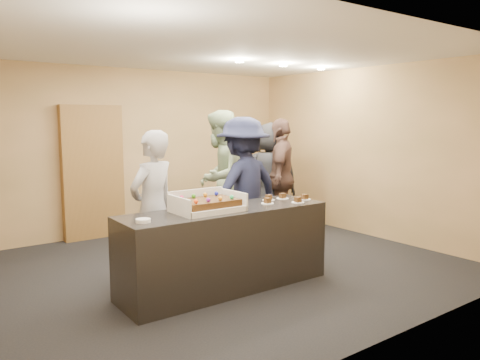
{
  "coord_description": "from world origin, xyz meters",
  "views": [
    {
      "loc": [
        -3.1,
        -4.82,
        1.88
      ],
      "look_at": [
        0.44,
        0.0,
        1.1
      ],
      "focal_mm": 35.0,
      "sensor_mm": 36.0,
      "label": 1
    }
  ],
  "objects_px": {
    "person_dark_suit": "(270,178)",
    "cake_box": "(206,207)",
    "person_navy_man": "(243,188)",
    "person_brown_extra": "(281,177)",
    "person_server_grey": "(153,208)",
    "person_sage_man": "(220,178)",
    "serving_counter": "(225,249)",
    "sheet_cake": "(208,202)",
    "storage_cabinet": "(93,172)",
    "plate_stack": "(143,221)"
  },
  "relations": [
    {
      "from": "person_navy_man",
      "to": "person_sage_man",
      "type": "bearing_deg",
      "value": -105.8
    },
    {
      "from": "storage_cabinet",
      "to": "sheet_cake",
      "type": "bearing_deg",
      "value": -86.61
    },
    {
      "from": "serving_counter",
      "to": "sheet_cake",
      "type": "relative_size",
      "value": 3.92
    },
    {
      "from": "person_navy_man",
      "to": "person_brown_extra",
      "type": "bearing_deg",
      "value": -158.96
    },
    {
      "from": "serving_counter",
      "to": "person_dark_suit",
      "type": "bearing_deg",
      "value": 40.21
    },
    {
      "from": "serving_counter",
      "to": "storage_cabinet",
      "type": "relative_size",
      "value": 1.15
    },
    {
      "from": "plate_stack",
      "to": "person_brown_extra",
      "type": "xyz_separation_m",
      "value": [
        3.15,
        1.61,
        0.03
      ]
    },
    {
      "from": "person_sage_man",
      "to": "cake_box",
      "type": "bearing_deg",
      "value": 15.72
    },
    {
      "from": "person_navy_man",
      "to": "person_dark_suit",
      "type": "relative_size",
      "value": 1.04
    },
    {
      "from": "serving_counter",
      "to": "sheet_cake",
      "type": "distance_m",
      "value": 0.59
    },
    {
      "from": "cake_box",
      "to": "person_navy_man",
      "type": "relative_size",
      "value": 0.38
    },
    {
      "from": "sheet_cake",
      "to": "person_server_grey",
      "type": "bearing_deg",
      "value": 121.05
    },
    {
      "from": "serving_counter",
      "to": "plate_stack",
      "type": "relative_size",
      "value": 16.67
    },
    {
      "from": "serving_counter",
      "to": "person_sage_man",
      "type": "bearing_deg",
      "value": 58.45
    },
    {
      "from": "cake_box",
      "to": "person_brown_extra",
      "type": "distance_m",
      "value": 2.79
    },
    {
      "from": "serving_counter",
      "to": "person_navy_man",
      "type": "xyz_separation_m",
      "value": [
        0.88,
        0.85,
        0.5
      ]
    },
    {
      "from": "storage_cabinet",
      "to": "person_dark_suit",
      "type": "distance_m",
      "value": 2.84
    },
    {
      "from": "sheet_cake",
      "to": "person_brown_extra",
      "type": "bearing_deg",
      "value": 32.67
    },
    {
      "from": "storage_cabinet",
      "to": "person_sage_man",
      "type": "height_order",
      "value": "storage_cabinet"
    },
    {
      "from": "person_sage_man",
      "to": "person_dark_suit",
      "type": "distance_m",
      "value": 1.12
    },
    {
      "from": "person_server_grey",
      "to": "person_sage_man",
      "type": "height_order",
      "value": "person_sage_man"
    },
    {
      "from": "storage_cabinet",
      "to": "person_server_grey",
      "type": "relative_size",
      "value": 1.19
    },
    {
      "from": "person_brown_extra",
      "to": "person_dark_suit",
      "type": "relative_size",
      "value": 1.03
    },
    {
      "from": "cake_box",
      "to": "sheet_cake",
      "type": "bearing_deg",
      "value": -90.97
    },
    {
      "from": "serving_counter",
      "to": "person_brown_extra",
      "type": "bearing_deg",
      "value": 36.02
    },
    {
      "from": "plate_stack",
      "to": "person_server_grey",
      "type": "xyz_separation_m",
      "value": [
        0.43,
        0.69,
        -0.04
      ]
    },
    {
      "from": "serving_counter",
      "to": "sheet_cake",
      "type": "height_order",
      "value": "sheet_cake"
    },
    {
      "from": "plate_stack",
      "to": "person_dark_suit",
      "type": "xyz_separation_m",
      "value": [
        3.11,
        1.83,
        -0.0
      ]
    },
    {
      "from": "person_navy_man",
      "to": "person_dark_suit",
      "type": "xyz_separation_m",
      "value": [
        1.22,
        0.88,
        -0.04
      ]
    },
    {
      "from": "person_server_grey",
      "to": "storage_cabinet",
      "type": "bearing_deg",
      "value": -115.29
    },
    {
      "from": "person_server_grey",
      "to": "person_sage_man",
      "type": "relative_size",
      "value": 0.88
    },
    {
      "from": "serving_counter",
      "to": "person_navy_man",
      "type": "relative_size",
      "value": 1.26
    },
    {
      "from": "sheet_cake",
      "to": "person_dark_suit",
      "type": "relative_size",
      "value": 0.33
    },
    {
      "from": "person_server_grey",
      "to": "person_dark_suit",
      "type": "distance_m",
      "value": 2.91
    },
    {
      "from": "person_sage_man",
      "to": "person_brown_extra",
      "type": "height_order",
      "value": "person_sage_man"
    },
    {
      "from": "person_navy_man",
      "to": "person_brown_extra",
      "type": "distance_m",
      "value": 1.42
    },
    {
      "from": "serving_counter",
      "to": "storage_cabinet",
      "type": "bearing_deg",
      "value": 98.27
    },
    {
      "from": "serving_counter",
      "to": "cake_box",
      "type": "relative_size",
      "value": 3.35
    },
    {
      "from": "cake_box",
      "to": "sheet_cake",
      "type": "distance_m",
      "value": 0.06
    },
    {
      "from": "cake_box",
      "to": "person_server_grey",
      "type": "xyz_separation_m",
      "value": [
        -0.36,
        0.56,
        -0.07
      ]
    },
    {
      "from": "serving_counter",
      "to": "person_sage_man",
      "type": "xyz_separation_m",
      "value": [
        0.99,
        1.57,
        0.56
      ]
    },
    {
      "from": "serving_counter",
      "to": "person_navy_man",
      "type": "distance_m",
      "value": 1.32
    },
    {
      "from": "person_dark_suit",
      "to": "cake_box",
      "type": "bearing_deg",
      "value": 67.78
    },
    {
      "from": "person_sage_man",
      "to": "person_brown_extra",
      "type": "relative_size",
      "value": 1.06
    },
    {
      "from": "storage_cabinet",
      "to": "cake_box",
      "type": "distance_m",
      "value": 3.05
    },
    {
      "from": "sheet_cake",
      "to": "plate_stack",
      "type": "distance_m",
      "value": 0.8
    },
    {
      "from": "person_navy_man",
      "to": "storage_cabinet",
      "type": "bearing_deg",
      "value": -66.72
    },
    {
      "from": "person_server_grey",
      "to": "person_brown_extra",
      "type": "distance_m",
      "value": 2.87
    },
    {
      "from": "storage_cabinet",
      "to": "person_brown_extra",
      "type": "distance_m",
      "value": 2.98
    },
    {
      "from": "plate_stack",
      "to": "person_brown_extra",
      "type": "distance_m",
      "value": 3.54
    }
  ]
}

